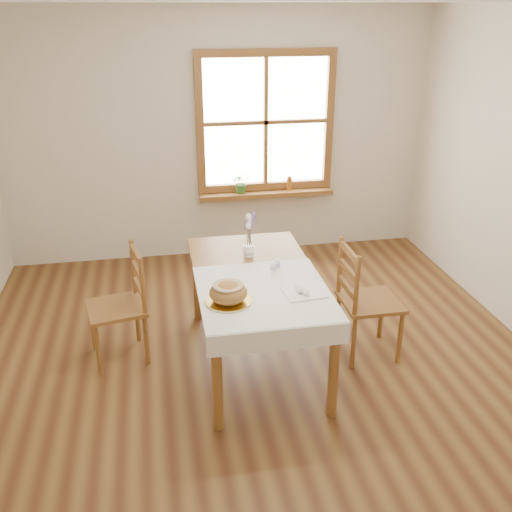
{
  "coord_description": "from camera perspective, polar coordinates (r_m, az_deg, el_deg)",
  "views": [
    {
      "loc": [
        -0.69,
        -3.44,
        2.59
      ],
      "look_at": [
        0.0,
        0.3,
        0.9
      ],
      "focal_mm": 40.0,
      "sensor_mm": 36.0,
      "label": 1
    }
  ],
  "objects": [
    {
      "name": "eggs",
      "position": [
        3.94,
        4.84,
        -3.25
      ],
      "size": [
        0.23,
        0.21,
        0.05
      ],
      "primitive_type": null,
      "rotation": [
        0.0,
        0.0,
        0.1
      ],
      "color": "white",
      "rests_on": "egg_napkin"
    },
    {
      "name": "potted_plant",
      "position": [
        6.18,
        -1.49,
        7.1
      ],
      "size": [
        0.22,
        0.24,
        0.17
      ],
      "primitive_type": "imported",
      "rotation": [
        0.0,
        0.0,
        0.13
      ],
      "color": "#37732E",
      "rests_on": "window_sill"
    },
    {
      "name": "window_sill",
      "position": [
        6.26,
        1.03,
        6.27
      ],
      "size": [
        1.46,
        0.2,
        0.05
      ],
      "color": "brown",
      "rests_on": "ground"
    },
    {
      "name": "ground",
      "position": [
        4.36,
        0.73,
        -12.47
      ],
      "size": [
        5.0,
        5.0,
        0.0
      ],
      "primitive_type": "plane",
      "color": "brown",
      "rests_on": "ground"
    },
    {
      "name": "room_walls",
      "position": [
        3.62,
        0.87,
        9.81
      ],
      "size": [
        4.6,
        5.1,
        2.65
      ],
      "color": "silver",
      "rests_on": "ground"
    },
    {
      "name": "window",
      "position": [
        6.14,
        0.95,
        13.24
      ],
      "size": [
        1.46,
        0.08,
        1.46
      ],
      "color": "brown",
      "rests_on": "ground"
    },
    {
      "name": "dining_table",
      "position": [
        4.27,
        0.0,
        -2.89
      ],
      "size": [
        0.9,
        1.6,
        0.75
      ],
      "color": "brown",
      "rests_on": "ground"
    },
    {
      "name": "amber_bottle",
      "position": [
        6.28,
        3.35,
        7.3
      ],
      "size": [
        0.07,
        0.07,
        0.16
      ],
      "primitive_type": "cylinder",
      "rotation": [
        0.0,
        0.0,
        0.25
      ],
      "color": "#A55D1E",
      "rests_on": "window_sill"
    },
    {
      "name": "table_linen",
      "position": [
        3.96,
        0.8,
        -3.68
      ],
      "size": [
        0.91,
        0.99,
        0.01
      ],
      "primitive_type": "cube",
      "color": "white",
      "rests_on": "dining_table"
    },
    {
      "name": "salt_shaker",
      "position": [
        4.23,
        1.7,
        -1.06
      ],
      "size": [
        0.04,
        0.04,
        0.08
      ],
      "primitive_type": "cylinder",
      "rotation": [
        0.0,
        0.0,
        0.0
      ],
      "color": "white",
      "rests_on": "table_linen"
    },
    {
      "name": "egg_napkin",
      "position": [
        3.95,
        4.83,
        -3.64
      ],
      "size": [
        0.3,
        0.26,
        0.01
      ],
      "primitive_type": "cube",
      "rotation": [
        0.0,
        0.0,
        0.1
      ],
      "color": "white",
      "rests_on": "table_linen"
    },
    {
      "name": "bread_loaf",
      "position": [
        3.79,
        -2.79,
        -3.52
      ],
      "size": [
        0.26,
        0.26,
        0.14
      ],
      "primitive_type": "ellipsoid",
      "color": "olive",
      "rests_on": "bread_plate"
    },
    {
      "name": "pepper_shaker",
      "position": [
        4.28,
        2.13,
        -0.77
      ],
      "size": [
        0.05,
        0.05,
        0.08
      ],
      "primitive_type": "cylinder",
      "rotation": [
        0.0,
        0.0,
        -0.28
      ],
      "color": "white",
      "rests_on": "table_linen"
    },
    {
      "name": "bread_plate",
      "position": [
        3.82,
        -2.77,
        -4.56
      ],
      "size": [
        0.38,
        0.38,
        0.02
      ],
      "primitive_type": "cylinder",
      "rotation": [
        0.0,
        0.0,
        0.37
      ],
      "color": "white",
      "rests_on": "table_linen"
    },
    {
      "name": "chair_left",
      "position": [
        4.54,
        -13.87,
        -4.91
      ],
      "size": [
        0.52,
        0.5,
        0.91
      ],
      "primitive_type": null,
      "rotation": [
        0.0,
        0.0,
        -1.37
      ],
      "color": "brown",
      "rests_on": "ground"
    },
    {
      "name": "lavender_bouquet",
      "position": [
        4.43,
        -0.76,
        2.57
      ],
      "size": [
        0.14,
        0.14,
        0.27
      ],
      "primitive_type": null,
      "color": "#6A518F",
      "rests_on": "flower_vase"
    },
    {
      "name": "chair_right",
      "position": [
        4.55,
        11.37,
        -4.33
      ],
      "size": [
        0.47,
        0.45,
        0.95
      ],
      "primitive_type": null,
      "rotation": [
        0.0,
        0.0,
        1.58
      ],
      "color": "brown",
      "rests_on": "ground"
    },
    {
      "name": "flower_vase",
      "position": [
        4.5,
        -0.75,
        0.43
      ],
      "size": [
        0.1,
        0.1,
        0.09
      ],
      "primitive_type": "cylinder",
      "rotation": [
        0.0,
        0.0,
        -0.18
      ],
      "color": "white",
      "rests_on": "dining_table"
    }
  ]
}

